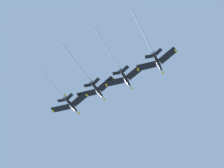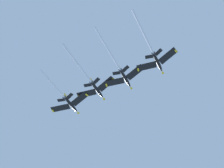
{
  "view_description": "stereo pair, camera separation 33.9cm",
  "coord_description": "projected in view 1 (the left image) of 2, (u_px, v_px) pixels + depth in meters",
  "views": [
    {
      "loc": [
        7.18,
        42.55,
        1.67
      ],
      "look_at": [
        8.94,
        -4.97,
        125.96
      ],
      "focal_mm": 45.46,
      "sensor_mm": 36.0,
      "label": 1
    },
    {
      "loc": [
        7.52,
        42.56,
        1.67
      ],
      "look_at": [
        8.94,
        -4.97,
        125.96
      ],
      "focal_mm": 45.46,
      "sensor_mm": 36.0,
      "label": 2
    }
  ],
  "objects": [
    {
      "name": "jet_far_left",
      "position": [
        68.0,
        101.0,
        135.04
      ],
      "size": [
        19.25,
        27.96,
        13.31
      ],
      "color": "black"
    },
    {
      "name": "jet_inner_left",
      "position": [
        91.0,
        82.0,
        130.62
      ],
      "size": [
        21.8,
        32.16,
        14.51
      ],
      "color": "black"
    },
    {
      "name": "jet_centre",
      "position": [
        121.0,
        71.0,
        129.12
      ],
      "size": [
        21.78,
        33.13,
        14.73
      ],
      "color": "black"
    },
    {
      "name": "jet_inner_right",
      "position": [
        154.0,
        54.0,
        125.51
      ],
      "size": [
        21.59,
        31.87,
        14.24
      ],
      "color": "black"
    }
  ]
}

